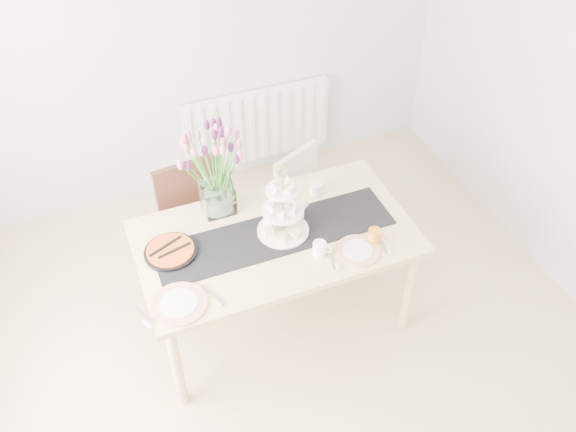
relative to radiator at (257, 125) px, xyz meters
name	(u,v)px	position (x,y,z in m)	size (l,w,h in m)	color
room_shell	(311,253)	(-0.50, -2.19, 0.85)	(4.50, 4.50, 4.50)	tan
radiator	(257,125)	(0.00, 0.00, 0.00)	(1.20, 0.08, 0.60)	white
dining_table	(276,244)	(-0.41, -1.51, 0.22)	(1.60, 0.90, 0.75)	tan
chair_brown	(197,217)	(-0.75, -0.94, 0.06)	(0.48, 0.48, 0.88)	#381C14
chair_white	(306,198)	(0.02, -0.97, 0.01)	(0.52, 0.52, 0.80)	silver
table_runner	(275,235)	(-0.41, -1.51, 0.30)	(1.40, 0.35, 0.01)	black
tulip_vase	(214,160)	(-0.65, -1.17, 0.67)	(0.67, 0.67, 0.58)	silver
cake_stand	(283,216)	(-0.36, -1.50, 0.43)	(0.30, 0.30, 0.44)	gold
teapot	(291,215)	(-0.29, -1.46, 0.38)	(0.24, 0.20, 0.16)	white
cream_jug	(315,189)	(-0.05, -1.26, 0.34)	(0.08, 0.08, 0.08)	silver
tart_tin	(171,252)	(-1.01, -1.43, 0.32)	(0.30, 0.30, 0.04)	black
mug_white	(319,249)	(-0.24, -1.74, 0.35)	(0.08, 0.08, 0.09)	white
mug_orange	(374,236)	(0.09, -1.77, 0.35)	(0.08, 0.08, 0.09)	orange
plate_left	(179,304)	(-1.06, -1.80, 0.31)	(0.29, 0.29, 0.02)	silver
plate_right	(358,251)	(-0.03, -1.80, 0.31)	(0.25, 0.25, 0.01)	silver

